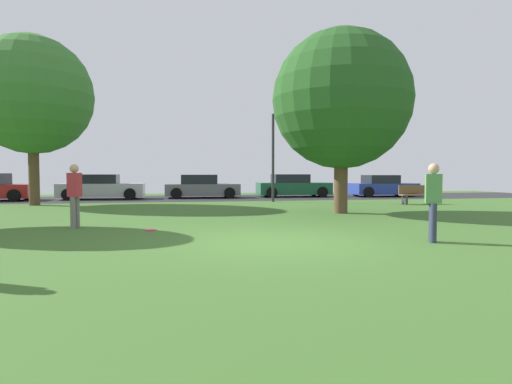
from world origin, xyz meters
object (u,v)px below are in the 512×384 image
birch_tree_lone (32,95)px  oak_tree_right (342,100)px  parked_car_grey (202,187)px  park_bench (416,194)px  parked_car_blue (383,187)px  street_lamp_post (273,158)px  parked_car_green (293,186)px  person_thrower (433,199)px  frisbee_disc (150,230)px  person_catcher (75,193)px  parked_car_silver (101,188)px

birch_tree_lone → oak_tree_right: bearing=-26.0°
parked_car_grey → park_bench: parked_car_grey is taller
parked_car_blue → birch_tree_lone: bearing=-168.9°
parked_car_grey → street_lamp_post: (3.45, -4.07, 1.62)m
parked_car_grey → parked_car_green: parked_car_green is taller
park_bench → parked_car_green: bearing=-59.9°
person_thrower → parked_car_grey: (-4.08, 16.93, -0.30)m
person_thrower → frisbee_disc: size_ratio=6.26×
oak_tree_right → street_lamp_post: size_ratio=1.49×
birch_tree_lone → person_thrower: size_ratio=4.56×
oak_tree_right → parked_car_green: (1.06, 10.51, -3.51)m
person_catcher → park_bench: (13.76, 6.19, -0.49)m
birch_tree_lone → street_lamp_post: 11.63m
park_bench → frisbee_disc: bearing=30.8°
parked_car_grey → parked_car_silver: bearing=-176.7°
oak_tree_right → birch_tree_lone: (-12.43, 6.06, 0.86)m
person_catcher → parked_car_silver: size_ratio=0.37×
parked_car_green → parked_car_blue: 5.69m
oak_tree_right → parked_car_silver: bearing=135.4°
parked_car_silver → parked_car_green: 11.30m
street_lamp_post → frisbee_disc: bearing=-118.9°
oak_tree_right → park_bench: 7.22m
oak_tree_right → parked_car_silver: (-10.23, 10.11, -3.51)m
parked_car_grey → parked_car_green: bearing=0.8°
person_catcher → parked_car_green: bearing=78.8°
parked_car_green → park_bench: size_ratio=2.82×
person_catcher → parked_car_green: (9.68, 13.23, -0.31)m
birch_tree_lone → street_lamp_post: birch_tree_lone is taller
street_lamp_post → oak_tree_right: bearing=-79.9°
parked_car_silver → parked_car_grey: parked_car_silver is taller
parked_car_silver → parked_car_green: (11.29, 0.41, -0.00)m
person_thrower → parked_car_silver: person_thrower is taller
birch_tree_lone → person_thrower: birch_tree_lone is taller
birch_tree_lone → park_bench: bearing=-8.4°
frisbee_disc → park_bench: size_ratio=0.17×
parked_car_silver → street_lamp_post: size_ratio=1.02×
birch_tree_lone → park_bench: 18.34m
park_bench → street_lamp_post: (-6.28, 2.89, 1.79)m
person_thrower → oak_tree_right: bearing=-69.5°
birch_tree_lone → person_catcher: birch_tree_lone is taller
oak_tree_right → person_thrower: (-0.51, -6.50, -3.22)m
frisbee_disc → parked_car_blue: size_ratio=0.07×
person_thrower → parked_car_green: 17.09m
birch_tree_lone → street_lamp_post: bearing=1.5°
parked_car_grey → street_lamp_post: size_ratio=0.97×
person_thrower → park_bench: size_ratio=1.06×
oak_tree_right → parked_car_blue: (6.71, 9.81, -3.54)m
birch_tree_lone → frisbee_disc: (5.83, -9.59, -5.01)m
person_thrower → frisbee_disc: bearing=-1.0°
person_thrower → parked_car_silver: (-9.72, 16.60, -0.29)m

